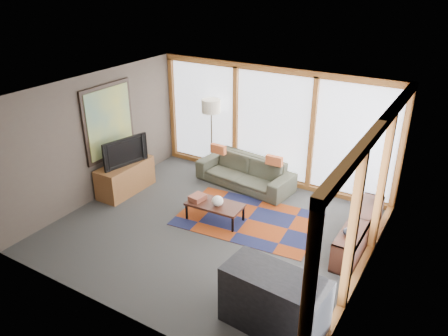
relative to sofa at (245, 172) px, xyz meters
The scene contains 17 objects.
ground 1.96m from the sofa, 79.35° to the right, with size 5.50×5.50×0.00m, color #2B2B29.
room_envelope 2.00m from the sofa, 57.49° to the right, with size 5.52×5.02×2.62m.
rug 1.49m from the sofa, 59.06° to the right, with size 2.63×1.69×0.01m, color maroon.
sofa is the anchor object (origin of this frame).
pillow_left 0.80m from the sofa, behind, with size 0.36×0.11×0.20m, color #BD572B.
pillow_right 0.79m from the sofa, ahead, with size 0.37×0.11×0.20m, color #BD572B.
floor_lamp 1.26m from the sofa, 162.78° to the left, with size 0.44×0.44×1.73m, color #2E2214, non-canonical shape.
coffee_table 1.61m from the sofa, 82.40° to the right, with size 1.07×0.54×0.36m, color black, non-canonical shape.
book_stack 1.65m from the sofa, 95.26° to the right, with size 0.24×0.30×0.10m, color brown.
vase 1.66m from the sofa, 79.77° to the right, with size 0.22×0.22×0.19m, color beige.
bookshelf 2.95m from the sofa, 19.32° to the right, with size 0.37×2.05×0.51m, color black, non-canonical shape.
bowl_a 3.19m from the sofa, 29.66° to the right, with size 0.21×0.21×0.10m, color black.
bowl_b 2.99m from the sofa, 23.49° to the right, with size 0.15×0.15×0.07m, color black.
shelf_picture 2.92m from the sofa, ahead, with size 0.04×0.35×0.46m, color black.
tv_console 2.60m from the sofa, 142.79° to the right, with size 0.55×1.31×0.65m, color brown.
television 2.68m from the sofa, 142.55° to the right, with size 1.05×0.14×0.60m, color black.
bar_counter 4.24m from the sofa, 56.37° to the right, with size 1.38×0.64×0.87m, color black.
Camera 1 is at (3.72, -5.81, 4.46)m, focal length 35.00 mm.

